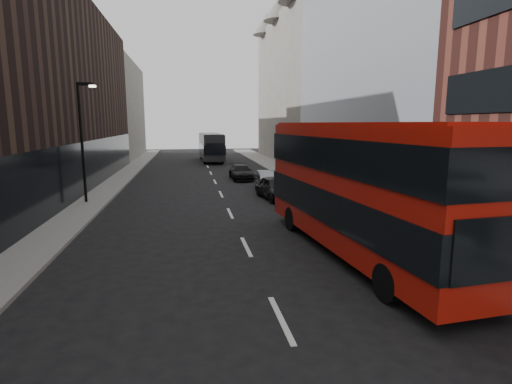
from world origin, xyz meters
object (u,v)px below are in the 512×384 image
street_lamp (83,134)px  car_c (241,172)px  car_a (275,188)px  car_b (269,181)px  grey_bus (211,146)px  red_bus (360,183)px

street_lamp → car_c: 14.35m
car_a → car_b: size_ratio=0.99×
street_lamp → car_a: (11.55, -0.25, -3.45)m
street_lamp → car_b: 12.64m
grey_bus → car_b: (2.76, -23.69, -1.18)m
red_bus → car_a: size_ratio=2.85×
red_bus → grey_bus: 38.45m
red_bus → grey_bus: bearing=89.6°
red_bus → car_a: (-0.62, 11.36, -1.96)m
red_bus → car_c: red_bus is taller
red_bus → car_a: bearing=88.1°
car_a → grey_bus: bearing=87.5°
street_lamp → car_b: size_ratio=1.63×
car_a → car_c: 9.35m
car_b → car_c: bearing=103.4°
red_bus → car_c: size_ratio=2.80×
street_lamp → car_c: street_lamp is taller
street_lamp → red_bus: (12.17, -11.61, -1.49)m
grey_bus → car_a: grey_bus is taller
red_bus → car_a: 11.55m
grey_bus → car_b: size_ratio=2.56×
red_bus → grey_bus: size_ratio=1.11×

